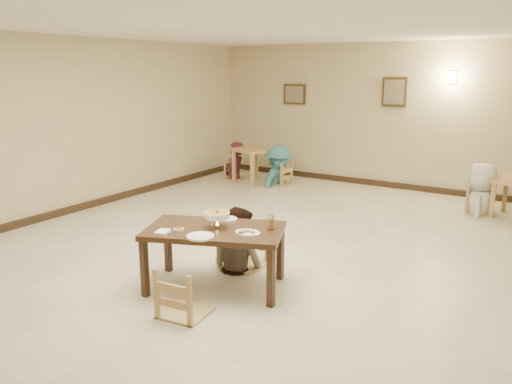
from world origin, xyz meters
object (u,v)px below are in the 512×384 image
Objects in this scene: main_diner at (237,207)px; bg_diner_c at (485,163)px; curry_warmer at (217,215)px; drink_glass at (271,223)px; bg_table_left at (254,155)px; main_table at (215,235)px; bg_chair_ll at (235,161)px; bg_chair_rl at (482,185)px; bg_chair_lr at (279,163)px; bg_diner_b at (279,145)px; chair_far at (244,228)px; chair_near at (184,268)px; bg_diner_a at (235,142)px.

main_diner is 4.83m from bg_diner_c.
drink_glass is (0.54, 0.26, -0.07)m from curry_warmer.
bg_diner_c is (4.64, 0.05, 0.26)m from bg_table_left.
main_table is 0.97× the size of bg_diner_c.
main_table is 5.48× the size of curry_warmer.
main_table is 1.99× the size of bg_chair_ll.
bg_chair_rl is (2.05, 4.95, -0.13)m from main_table.
curry_warmer is 5.35m from bg_chair_lr.
bg_diner_b is (1.16, -0.00, 0.44)m from bg_chair_ll.
chair_far is at bearing -160.91° from bg_chair_ll.
main_diner is 0.90× the size of bg_diner_b.
bg_diner_c is (2.05, 4.95, 0.26)m from main_table.
bg_diner_c reaches higher than bg_chair_lr.
bg_diner_b is (0.00, 0.00, 0.39)m from bg_chair_lr.
main_table is at bearing -86.55° from chair_near.
curry_warmer is 0.32× the size of bg_chair_rl.
chair_far is at bearing -28.58° from bg_diner_c.
bg_chair_rl is 0.57× the size of bg_diner_b.
chair_far is 1.06× the size of bg_chair_lr.
main_diner is at bearing -28.66° from bg_diner_c.
bg_diner_c reaches higher than chair_near.
curry_warmer is at bearing 27.43° from bg_chair_lr.
bg_chair_rl is at bearing 72.16° from drink_glass.
main_table is 5.90m from bg_diner_a.
bg_diner_a reaches higher than chair_near.
bg_chair_ll is (-3.30, 5.65, -0.06)m from chair_near.
chair_far is 1.18× the size of bg_chair_ll.
bg_chair_rl is at bearing 63.72° from chair_far.
bg_chair_ll is (-3.72, 4.67, -0.36)m from drink_glass.
main_table is 5.37m from bg_chair_lr.
bg_diner_b is 0.98× the size of bg_diner_c.
chair_far reaches higher than chair_near.
curry_warmer is 0.33× the size of bg_table_left.
main_diner is 1.63× the size of bg_table_left.
bg_table_left is at bearing 94.43° from bg_diner_b.
chair_near is (0.20, -1.39, -0.02)m from chair_far.
bg_table_left is 0.97× the size of bg_chair_rl.
chair_far is 4.88m from bg_table_left.
bg_chair_lr reaches higher than curry_warmer.
main_diner is 5.02× the size of curry_warmer.
drink_glass is 5.57m from bg_table_left.
drink_glass is at bearing -55.63° from bg_table_left.
chair_far is at bearing -109.99° from main_diner.
curry_warmer is at bearing -154.19° from drink_glass.
bg_chair_lr reaches higher than bg_table_left.
bg_chair_rl is at bearing -93.18° from bg_diner_b.
chair_far is 6.20× the size of drink_glass.
curry_warmer is 0.18× the size of bg_diner_c.
bg_chair_lr is 0.39m from bg_diner_b.
main_diner is 5.30m from bg_diner_a.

